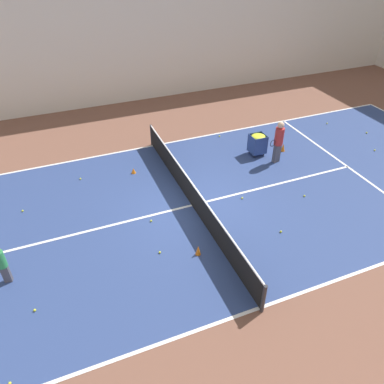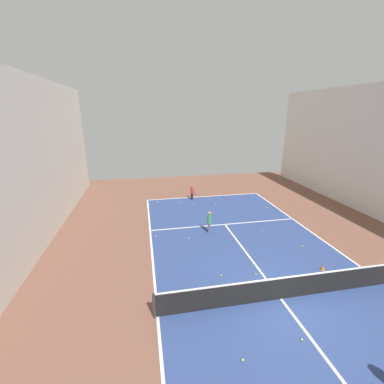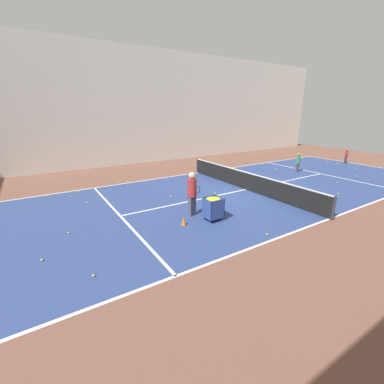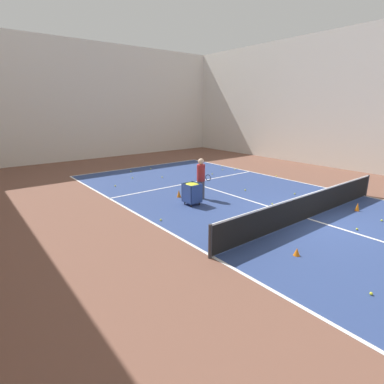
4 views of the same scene
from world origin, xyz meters
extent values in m
plane|color=brown|center=(0.00, 0.00, 0.00)|extent=(39.61, 39.61, 0.00)
cube|color=navy|center=(0.00, 0.00, 0.00)|extent=(9.31, 24.87, 0.00)
cube|color=white|center=(-4.66, 0.00, 0.01)|extent=(0.10, 24.87, 0.00)
cube|color=white|center=(4.66, 0.00, 0.01)|extent=(0.10, 24.87, 0.00)
cube|color=white|center=(0.00, 6.84, 0.01)|extent=(9.31, 0.10, 0.00)
cube|color=white|center=(0.00, 0.00, 0.01)|extent=(0.10, 13.68, 0.00)
cube|color=silver|center=(-10.10, 0.00, 4.29)|extent=(0.15, 35.91, 8.58)
cylinder|color=#2D2D33|center=(-4.76, 0.00, 0.48)|extent=(0.10, 0.10, 0.97)
cylinder|color=#2D2D33|center=(4.76, 0.00, 0.48)|extent=(0.10, 0.10, 0.97)
cube|color=black|center=(0.00, 0.00, 0.47)|extent=(9.41, 0.03, 0.90)
cube|color=white|center=(0.00, 0.00, 0.94)|extent=(9.41, 0.04, 0.05)
cube|color=#4C4C56|center=(-1.45, 4.34, 0.40)|extent=(0.22, 0.31, 0.81)
cylinder|color=#B22D2D|center=(-1.45, 4.34, 1.17)|extent=(0.42, 0.42, 0.72)
sphere|color=beige|center=(-1.45, 4.34, 1.66)|extent=(0.27, 0.27, 0.27)
torus|color=black|center=(-1.34, 3.99, 0.99)|extent=(0.08, 0.28, 0.28)
cube|color=#4C4C56|center=(1.26, -5.99, 0.29)|extent=(0.17, 0.23, 0.58)
cylinder|color=#2D8C4C|center=(1.26, -5.99, 0.84)|extent=(0.31, 0.31, 0.52)
cube|color=#2D478C|center=(-2.29, 3.91, 0.13)|extent=(0.60, 0.64, 0.02)
cube|color=#2D478C|center=(-2.29, 3.60, 0.52)|extent=(0.60, 0.02, 0.76)
cube|color=#2D478C|center=(-2.29, 4.21, 0.52)|extent=(0.60, 0.02, 0.76)
cube|color=#2D478C|center=(-2.58, 3.91, 0.52)|extent=(0.02, 0.64, 0.76)
cube|color=#2D478C|center=(-2.00, 3.91, 0.52)|extent=(0.02, 0.64, 0.76)
ellipsoid|color=yellow|center=(-2.29, 3.91, 0.84)|extent=(0.56, 0.60, 0.16)
cylinder|color=black|center=(-2.50, 3.68, 0.07)|extent=(0.05, 0.05, 0.13)
cylinder|color=black|center=(-2.08, 3.68, 0.07)|extent=(0.05, 0.05, 0.13)
cylinder|color=black|center=(-2.50, 4.13, 0.07)|extent=(0.05, 0.05, 0.13)
cylinder|color=black|center=(-2.08, 4.13, 0.07)|extent=(0.05, 0.05, 0.13)
cone|color=orange|center=(-2.80, -1.37, 0.11)|extent=(0.18, 0.18, 0.22)
cone|color=orange|center=(-2.10, 5.10, 0.17)|extent=(0.19, 0.19, 0.34)
cone|color=orange|center=(2.28, -0.72, 0.17)|extent=(0.17, 0.17, 0.33)
sphere|color=yellow|center=(-3.56, 8.63, 0.04)|extent=(0.07, 0.07, 0.07)
sphere|color=yellow|center=(2.58, -5.38, 0.04)|extent=(0.07, 0.07, 0.07)
sphere|color=yellow|center=(1.81, -1.78, 0.04)|extent=(0.07, 0.07, 0.07)
sphere|color=yellow|center=(-4.32, 3.12, 0.04)|extent=(0.07, 0.07, 0.07)
sphere|color=yellow|center=(-0.60, 8.82, 0.04)|extent=(0.07, 0.07, 0.07)
sphere|color=yellow|center=(-2.03, 9.70, 0.04)|extent=(0.07, 0.07, 0.07)
sphere|color=yellow|center=(-3.12, -3.40, 0.04)|extent=(0.07, 0.07, 0.07)
sphere|color=yellow|center=(1.05, 3.97, 0.04)|extent=(0.07, 0.07, 0.07)
sphere|color=yellow|center=(0.31, -1.59, 0.04)|extent=(0.07, 0.07, 0.07)
sphere|color=yellow|center=(0.32, 1.82, 0.04)|extent=(0.07, 0.07, 0.07)
sphere|color=yellow|center=(-1.86, -5.53, 0.04)|extent=(0.07, 0.07, 0.07)
sphere|color=yellow|center=(2.38, 2.11, 0.04)|extent=(0.07, 0.07, 0.07)
sphere|color=yellow|center=(4.35, -5.99, 0.04)|extent=(0.07, 0.07, 0.07)
camera|label=1|loc=(9.62, -3.89, 8.09)|focal=35.00mm
camera|label=2|loc=(4.85, 7.26, 6.79)|focal=24.00mm
camera|label=3|loc=(-9.62, 9.48, 4.05)|focal=24.00mm
camera|label=4|loc=(-9.62, -5.40, 3.91)|focal=28.00mm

